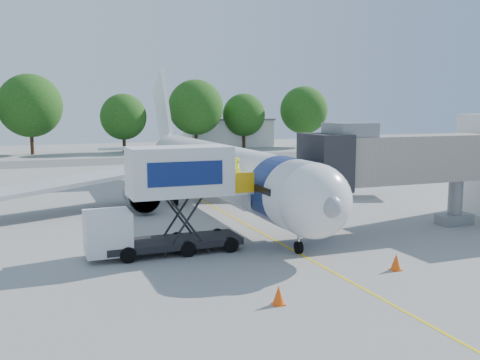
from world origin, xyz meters
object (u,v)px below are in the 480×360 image
object	(u,v)px
catering_hiloader	(167,201)
ground_tug	(468,269)
aircraft	(215,169)
jet_bridge	(399,160)

from	to	relation	value
catering_hiloader	ground_tug	xyz separation A→B (m)	(10.79, -9.35, -2.09)
catering_hiloader	aircraft	bearing A→B (deg)	60.60
aircraft	catering_hiloader	size ratio (longest dim) A/B	4.44
aircraft	ground_tug	xyz separation A→B (m)	(4.52, -20.48, -2.28)
aircraft	jet_bridge	size ratio (longest dim) A/B	2.71
jet_bridge	ground_tug	bearing A→B (deg)	-110.35
ground_tug	aircraft	bearing A→B (deg)	116.33
jet_bridge	catering_hiloader	distance (m)	14.35
aircraft	catering_hiloader	world-z (taller)	aircraft
aircraft	jet_bridge	xyz separation A→B (m)	(7.99, -11.12, 1.39)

